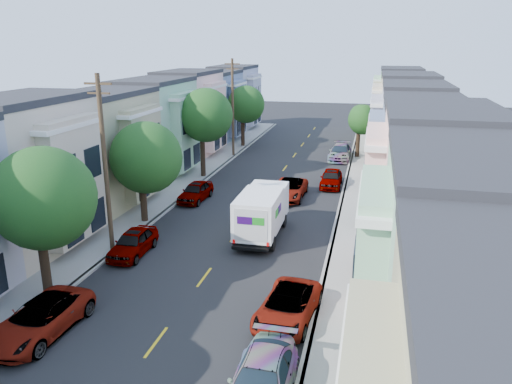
{
  "coord_description": "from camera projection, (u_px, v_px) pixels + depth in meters",
  "views": [
    {
      "loc": [
        7.98,
        -22.23,
        11.69
      ],
      "look_at": [
        0.76,
        8.5,
        2.2
      ],
      "focal_mm": 35.0,
      "sensor_mm": 36.0,
      "label": 1
    }
  ],
  "objects": [
    {
      "name": "ground",
      "position": [
        204.0,
        277.0,
        25.84
      ],
      "size": [
        160.0,
        160.0,
        0.0
      ],
      "primitive_type": "plane",
      "color": "black",
      "rests_on": "ground"
    },
    {
      "name": "road_slab",
      "position": [
        265.0,
        195.0,
        39.82
      ],
      "size": [
        12.0,
        70.0,
        0.02
      ],
      "primitive_type": "cube",
      "color": "black",
      "rests_on": "ground"
    },
    {
      "name": "curb_left",
      "position": [
        194.0,
        189.0,
        41.12
      ],
      "size": [
        0.3,
        70.0,
        0.15
      ],
      "primitive_type": "cube",
      "color": "gray",
      "rests_on": "ground"
    },
    {
      "name": "curb_right",
      "position": [
        342.0,
        199.0,
        38.48
      ],
      "size": [
        0.3,
        70.0,
        0.15
      ],
      "primitive_type": "cube",
      "color": "gray",
      "rests_on": "ground"
    },
    {
      "name": "sidewalk_left",
      "position": [
        179.0,
        188.0,
        41.41
      ],
      "size": [
        2.6,
        70.0,
        0.15
      ],
      "primitive_type": "cube",
      "color": "gray",
      "rests_on": "ground"
    },
    {
      "name": "sidewalk_right",
      "position": [
        359.0,
        200.0,
        38.19
      ],
      "size": [
        2.6,
        70.0,
        0.15
      ],
      "primitive_type": "cube",
      "color": "gray",
      "rests_on": "ground"
    },
    {
      "name": "centerline",
      "position": [
        265.0,
        195.0,
        39.82
      ],
      "size": [
        0.12,
        70.0,
        0.01
      ],
      "primitive_type": "cube",
      "color": "gold",
      "rests_on": "ground"
    },
    {
      "name": "townhouse_row_left",
      "position": [
        137.0,
        186.0,
        42.26
      ],
      "size": [
        5.0,
        70.0,
        8.5
      ],
      "primitive_type": "cube",
      "color": "slate",
      "rests_on": "ground"
    },
    {
      "name": "townhouse_row_right",
      "position": [
        410.0,
        205.0,
        37.38
      ],
      "size": [
        5.0,
        70.0,
        8.5
      ],
      "primitive_type": "cube",
      "color": "slate",
      "rests_on": "ground"
    },
    {
      "name": "tree_b",
      "position": [
        42.0,
        198.0,
        22.42
      ],
      "size": [
        4.7,
        4.7,
        7.33
      ],
      "color": "black",
      "rests_on": "ground"
    },
    {
      "name": "tree_c",
      "position": [
        145.0,
        158.0,
        32.39
      ],
      "size": [
        4.7,
        4.7,
        6.86
      ],
      "color": "black",
      "rests_on": "ground"
    },
    {
      "name": "tree_d",
      "position": [
        205.0,
        115.0,
        43.37
      ],
      "size": [
        4.7,
        4.7,
        7.96
      ],
      "color": "black",
      "rests_on": "ground"
    },
    {
      "name": "tree_e",
      "position": [
        245.0,
        105.0,
        56.74
      ],
      "size": [
        4.25,
        4.25,
        7.05
      ],
      "color": "black",
      "rests_on": "ground"
    },
    {
      "name": "tree_far_r",
      "position": [
        362.0,
        120.0,
        51.44
      ],
      "size": [
        3.1,
        3.1,
        5.6
      ],
      "color": "black",
      "rests_on": "ground"
    },
    {
      "name": "utility_pole_near",
      "position": [
        105.0,
        165.0,
        27.6
      ],
      "size": [
        1.6,
        0.26,
        10.0
      ],
      "color": "#42301E",
      "rests_on": "ground"
    },
    {
      "name": "utility_pole_far",
      "position": [
        233.0,
        108.0,
        51.84
      ],
      "size": [
        1.6,
        0.26,
        10.0
      ],
      "color": "#42301E",
      "rests_on": "ground"
    },
    {
      "name": "fedex_truck",
      "position": [
        262.0,
        211.0,
        30.87
      ],
      "size": [
        2.39,
        6.22,
        2.98
      ],
      "rotation": [
        0.0,
        0.0,
        0.01
      ],
      "color": "white",
      "rests_on": "ground"
    },
    {
      "name": "lead_sedan",
      "position": [
        289.0,
        189.0,
        38.82
      ],
      "size": [
        2.48,
        5.21,
        1.43
      ],
      "primitive_type": "imported",
      "rotation": [
        0.0,
        0.0,
        -0.02
      ],
      "color": "black",
      "rests_on": "ground"
    },
    {
      "name": "parked_left_b",
      "position": [
        40.0,
        319.0,
        20.61
      ],
      "size": [
        2.63,
        5.2,
        1.41
      ],
      "primitive_type": "imported",
      "rotation": [
        0.0,
        0.0,
        -0.06
      ],
      "color": "#0B1C36",
      "rests_on": "ground"
    },
    {
      "name": "parked_left_c",
      "position": [
        133.0,
        243.0,
        28.46
      ],
      "size": [
        1.77,
        4.43,
        1.43
      ],
      "primitive_type": "imported",
      "rotation": [
        0.0,
        0.0,
        0.02
      ],
      "color": "#A1A1A1",
      "rests_on": "ground"
    },
    {
      "name": "parked_left_d",
      "position": [
        196.0,
        192.0,
        38.2
      ],
      "size": [
        1.91,
        4.48,
        1.43
      ],
      "primitive_type": "imported",
      "rotation": [
        0.0,
        0.0,
        -0.05
      ],
      "color": "#3B0D13",
      "rests_on": "ground"
    },
    {
      "name": "parked_right_a",
      "position": [
        261.0,
        382.0,
        16.76
      ],
      "size": [
        2.1,
        4.91,
        1.47
      ],
      "primitive_type": "imported",
      "rotation": [
        0.0,
        0.0,
        -0.01
      ],
      "color": "#5F5F5F",
      "rests_on": "ground"
    },
    {
      "name": "parked_right_b",
      "position": [
        288.0,
        307.0,
        21.66
      ],
      "size": [
        2.72,
        5.05,
        1.35
      ],
      "primitive_type": "imported",
      "rotation": [
        0.0,
        0.0,
        -0.1
      ],
      "color": "silver",
      "rests_on": "ground"
    },
    {
      "name": "parked_right_c",
      "position": [
        331.0,
        178.0,
        41.85
      ],
      "size": [
        1.78,
        4.54,
        1.47
      ],
      "primitive_type": "imported",
      "rotation": [
        0.0,
        0.0,
        0.01
      ],
      "color": "black",
      "rests_on": "ground"
    },
    {
      "name": "parked_right_d",
      "position": [
        340.0,
        152.0,
        51.57
      ],
      "size": [
        2.27,
        5.17,
        1.54
      ],
      "primitive_type": "imported",
      "rotation": [
        0.0,
        0.0,
        -0.02
      ],
      "color": "black",
      "rests_on": "ground"
    }
  ]
}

